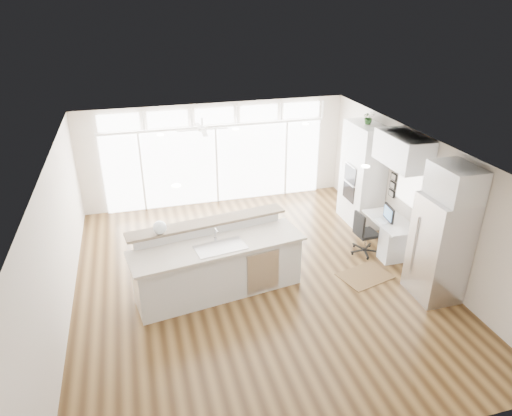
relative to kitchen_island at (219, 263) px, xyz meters
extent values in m
cube|color=#3D2712|center=(0.78, 0.21, -0.66)|extent=(7.00, 8.00, 0.02)
cube|color=white|center=(0.78, 0.21, 2.05)|extent=(7.00, 8.00, 0.02)
cube|color=beige|center=(0.78, 4.21, 0.70)|extent=(7.00, 0.04, 2.70)
cube|color=beige|center=(0.78, -3.79, 0.70)|extent=(7.00, 0.04, 2.70)
cube|color=beige|center=(-2.72, 0.21, 0.70)|extent=(0.04, 8.00, 2.70)
cube|color=beige|center=(4.28, 0.21, 0.70)|extent=(0.04, 8.00, 2.70)
cube|color=white|center=(0.78, 4.15, 0.40)|extent=(5.80, 0.06, 2.08)
cube|color=white|center=(0.78, 4.15, 1.73)|extent=(5.90, 0.06, 0.40)
cube|color=white|center=(4.24, 0.51, 0.90)|extent=(0.04, 0.85, 0.85)
cube|color=white|center=(0.28, 3.01, 1.83)|extent=(1.16, 1.16, 0.32)
cube|color=white|center=(0.78, 0.41, 2.03)|extent=(3.40, 3.00, 0.02)
cube|color=silver|center=(3.95, 2.01, 0.60)|extent=(0.64, 1.20, 2.50)
cube|color=silver|center=(3.91, 0.51, -0.27)|extent=(0.72, 1.30, 0.76)
cube|color=silver|center=(3.95, 0.51, 1.70)|extent=(0.64, 1.30, 0.64)
cube|color=silver|center=(3.89, -1.14, 0.35)|extent=(0.76, 0.90, 2.00)
cube|color=silver|center=(3.95, -1.14, 1.65)|extent=(0.64, 0.90, 0.60)
cube|color=black|center=(4.24, 1.13, 0.75)|extent=(0.06, 0.22, 0.80)
cube|color=silver|center=(0.00, 0.00, 0.00)|extent=(3.40, 1.72, 1.29)
cube|color=#382411|center=(2.96, -0.28, -0.64)|extent=(1.15, 0.96, 0.01)
cube|color=black|center=(3.38, 0.56, -0.15)|extent=(0.54, 0.50, 0.98)
sphere|color=white|center=(-1.00, 0.25, 0.77)|extent=(0.28, 0.28, 0.25)
cube|color=black|center=(3.83, 0.51, 0.30)|extent=(0.12, 0.45, 0.37)
cube|color=white|center=(3.66, 0.51, 0.12)|extent=(0.14, 0.33, 0.02)
imported|color=#295524|center=(3.95, 2.01, 1.97)|extent=(0.31, 0.33, 0.24)
camera|label=1|loc=(-1.27, -7.18, 4.62)|focal=32.00mm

